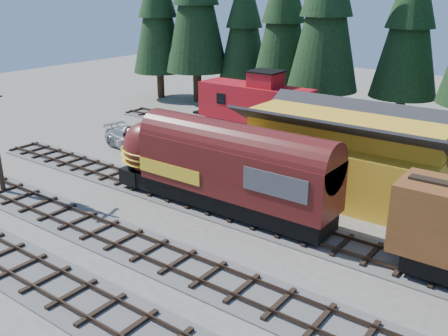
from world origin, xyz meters
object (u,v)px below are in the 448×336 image
Objects in this scene: pickup_truck_b at (133,139)px; pickup_truck_a at (237,158)px; locomotive at (213,169)px; depot at (344,147)px; caboose at (255,106)px.

pickup_truck_a is at bearing -72.20° from pickup_truck_b.
locomotive reaches higher than pickup_truck_a.
depot is 8.01m from pickup_truck_a.
pickup_truck_a is (-2.72, 6.21, -1.54)m from locomotive.
depot is 17.04m from pickup_truck_b.
caboose is (-6.31, 14.00, 0.24)m from locomotive.
pickup_truck_b is at bearing 80.31° from pickup_truck_a.
locomotive is at bearing -102.64° from pickup_truck_b.
pickup_truck_b is at bearing -174.86° from depot.
locomotive is 6.95m from pickup_truck_a.
caboose reaches higher than pickup_truck_a.
caboose reaches higher than depot.
depot reaches higher than pickup_truck_a.
depot is 1.28× the size of caboose.
caboose reaches higher than pickup_truck_b.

